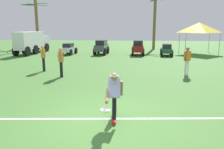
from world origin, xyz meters
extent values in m
plane|color=#417130|center=(0.00, 0.00, 0.00)|extent=(80.00, 80.00, 0.00)
cube|color=white|center=(0.00, 0.08, 0.00)|extent=(27.21, 3.23, 0.01)
cylinder|color=black|center=(0.40, -0.02, 0.36)|extent=(0.14, 0.36, 0.72)
cube|color=red|center=(0.41, -0.18, 0.05)|extent=(0.12, 0.27, 0.10)
cylinder|color=black|center=(0.38, 0.29, 0.36)|extent=(0.15, 0.45, 0.69)
cube|color=red|center=(0.37, 0.44, 0.05)|extent=(0.12, 0.27, 0.10)
cube|color=#9EA3D1|center=(0.40, 0.02, 0.96)|extent=(0.37, 0.44, 0.57)
sphere|color=#936B4C|center=(0.41, -0.10, 1.30)|extent=(0.22, 0.22, 0.21)
cylinder|color=white|center=(0.41, -0.10, 1.33)|extent=(0.23, 0.23, 0.03)
cylinder|color=#936B4C|center=(0.24, -0.28, 0.82)|extent=(0.12, 0.58, 0.27)
cylinder|color=#936B4C|center=(0.59, 0.08, 0.94)|extent=(0.10, 0.29, 0.49)
cylinder|color=white|center=(0.25, -0.68, 0.58)|extent=(0.34, 0.34, 0.05)
cylinder|color=black|center=(-4.49, 6.69, 0.41)|extent=(0.15, 0.15, 0.82)
cylinder|color=black|center=(-4.61, 6.83, 0.41)|extent=(0.15, 0.15, 0.82)
cube|color=orange|center=(-4.55, 6.76, 1.09)|extent=(0.37, 0.39, 0.54)
cylinder|color=tan|center=(-4.42, 6.60, 1.10)|extent=(0.10, 0.10, 0.52)
cylinder|color=tan|center=(-4.69, 6.92, 1.10)|extent=(0.10, 0.10, 0.52)
sphere|color=tan|center=(-4.55, 6.76, 1.46)|extent=(0.28, 0.28, 0.20)
cylinder|color=black|center=(-2.91, 5.25, 0.41)|extent=(0.15, 0.15, 0.82)
cylinder|color=black|center=(-3.01, 5.40, 0.41)|extent=(0.15, 0.15, 0.82)
cube|color=orange|center=(-2.96, 5.32, 1.09)|extent=(0.36, 0.39, 0.54)
cylinder|color=tan|center=(-2.84, 5.15, 1.10)|extent=(0.10, 0.10, 0.52)
cylinder|color=tan|center=(-3.08, 5.50, 1.10)|extent=(0.10, 0.10, 0.52)
sphere|color=tan|center=(-2.96, 5.32, 1.46)|extent=(0.28, 0.28, 0.20)
cylinder|color=silver|center=(3.70, 6.37, 0.41)|extent=(0.16, 0.16, 0.82)
cylinder|color=silver|center=(3.83, 6.49, 0.41)|extent=(0.16, 0.16, 0.82)
cube|color=orange|center=(3.77, 6.43, 1.09)|extent=(0.39, 0.37, 0.54)
cylinder|color=#936B4C|center=(3.61, 6.29, 1.10)|extent=(0.10, 0.10, 0.52)
cylinder|color=#936B4C|center=(3.92, 6.57, 1.10)|extent=(0.10, 0.10, 0.52)
sphere|color=#936B4C|center=(3.77, 6.43, 1.46)|extent=(0.28, 0.28, 0.20)
cube|color=silver|center=(-5.62, 15.30, 0.51)|extent=(1.01, 2.24, 0.42)
cube|color=#1E232B|center=(-5.63, 15.20, 0.91)|extent=(0.85, 1.14, 0.38)
cylinder|color=black|center=(-6.03, 16.09, 0.30)|extent=(0.21, 0.61, 0.60)
cylinder|color=black|center=(-5.13, 16.05, 0.30)|extent=(0.21, 0.61, 0.60)
cylinder|color=black|center=(-6.11, 14.55, 0.30)|extent=(0.21, 0.61, 0.60)
cylinder|color=black|center=(-5.21, 14.51, 0.30)|extent=(0.21, 0.61, 0.60)
cube|color=#474C51|center=(-2.41, 15.63, 0.66)|extent=(1.13, 2.41, 0.60)
cube|color=#1E232B|center=(-2.41, 15.68, 1.18)|extent=(0.96, 1.60, 0.44)
cylinder|color=black|center=(-2.85, 16.44, 0.36)|extent=(0.23, 0.73, 0.72)
cylinder|color=black|center=(-1.87, 16.37, 0.36)|extent=(0.23, 0.73, 0.72)
cylinder|color=black|center=(-2.95, 14.88, 0.36)|extent=(0.23, 0.73, 0.72)
cylinder|color=black|center=(-1.97, 14.82, 0.36)|extent=(0.23, 0.73, 0.72)
cube|color=maroon|center=(1.16, 15.53, 0.66)|extent=(1.03, 2.37, 0.60)
cube|color=#1E232B|center=(1.16, 15.58, 1.18)|extent=(0.89, 1.57, 0.44)
cylinder|color=black|center=(0.65, 16.30, 0.36)|extent=(0.19, 0.72, 0.72)
cylinder|color=black|center=(1.63, 16.32, 0.36)|extent=(0.19, 0.72, 0.72)
cylinder|color=black|center=(0.68, 14.74, 0.36)|extent=(0.19, 0.72, 0.72)
cylinder|color=black|center=(1.66, 14.76, 0.36)|extent=(0.19, 0.72, 0.72)
cube|color=#235133|center=(3.85, 15.30, 0.51)|extent=(1.04, 2.25, 0.42)
cube|color=#1E232B|center=(3.84, 15.20, 0.91)|extent=(0.86, 1.15, 0.38)
cylinder|color=black|center=(3.45, 16.09, 0.30)|extent=(0.22, 0.61, 0.60)
cylinder|color=black|center=(4.35, 16.03, 0.30)|extent=(0.22, 0.61, 0.60)
cylinder|color=black|center=(3.35, 14.56, 0.30)|extent=(0.22, 0.61, 0.60)
cylinder|color=black|center=(4.25, 14.50, 0.30)|extent=(0.22, 0.61, 0.60)
cube|color=silver|center=(-9.50, 18.08, 1.12)|extent=(1.08, 1.72, 1.15)
cube|color=white|center=(-9.56, 15.13, 1.38)|extent=(1.24, 4.22, 1.65)
cylinder|color=black|center=(-10.08, 17.75, 0.45)|extent=(0.26, 0.90, 0.90)
cylinder|color=black|center=(-8.93, 17.72, 0.45)|extent=(0.26, 0.90, 0.90)
cylinder|color=black|center=(-10.13, 15.14, 0.45)|extent=(0.26, 0.90, 0.90)
cylinder|color=black|center=(-8.98, 15.11, 0.45)|extent=(0.26, 0.90, 0.90)
cylinder|color=black|center=(-10.17, 13.49, 0.45)|extent=(0.26, 0.90, 0.90)
cylinder|color=black|center=(-9.02, 13.47, 0.45)|extent=(0.26, 0.90, 0.90)
cylinder|color=brown|center=(-12.26, 22.96, 2.97)|extent=(0.38, 0.38, 5.95)
ellipsoid|color=#226D2A|center=(-11.43, 23.08, 5.72)|extent=(1.70, 0.48, 0.14)
ellipsoid|color=#226D2A|center=(-11.61, 23.64, 5.54)|extent=(1.48, 1.53, 0.18)
ellipsoid|color=#226D2A|center=(-12.52, 23.86, 5.44)|extent=(0.76, 1.86, 0.20)
ellipsoid|color=#226D2A|center=(-13.01, 23.39, 5.64)|extent=(1.62, 1.08, 0.16)
ellipsoid|color=#226D2A|center=(-13.13, 22.61, 5.52)|extent=(1.84, 0.94, 0.18)
ellipsoid|color=#226D2A|center=(-12.47, 22.17, 5.51)|extent=(0.66, 1.65, 0.19)
ellipsoid|color=#226D2A|center=(-11.74, 22.13, 5.49)|extent=(1.26, 1.80, 0.18)
cylinder|color=brown|center=(-10.99, 20.14, 3.71)|extent=(0.32, 0.32, 7.41)
cylinder|color=brown|center=(3.14, 21.71, 3.13)|extent=(0.34, 0.34, 6.26)
ellipsoid|color=#2E6F2D|center=(3.72, 22.24, 5.92)|extent=(1.32, 1.25, 0.18)
ellipsoid|color=#2E6F2D|center=(2.87, 22.63, 5.86)|extent=(0.79, 1.92, 0.17)
cylinder|color=#B2B5BA|center=(8.83, 19.09, 1.05)|extent=(0.06, 0.06, 2.10)
cylinder|color=#B2B5BA|center=(5.72, 19.09, 1.05)|extent=(0.06, 0.06, 2.10)
cylinder|color=#B2B5BA|center=(8.83, 15.97, 1.05)|extent=(0.06, 0.06, 2.10)
cylinder|color=#B2B5BA|center=(5.72, 15.97, 1.05)|extent=(0.06, 0.06, 2.10)
pyramid|color=yellow|center=(7.27, 17.53, 2.60)|extent=(3.27, 3.27, 1.01)
camera|label=1|loc=(0.96, -5.74, 2.57)|focal=35.00mm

